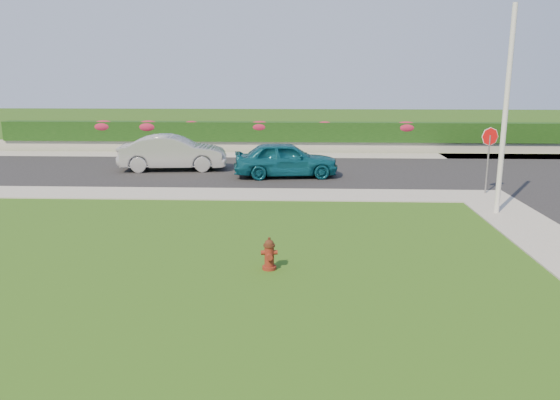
{
  "coord_description": "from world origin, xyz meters",
  "views": [
    {
      "loc": [
        0.38,
        -10.74,
        4.38
      ],
      "look_at": [
        -0.24,
        4.28,
        0.9
      ],
      "focal_mm": 35.0,
      "sensor_mm": 36.0,
      "label": 1
    }
  ],
  "objects_px": {
    "fire_hydrant": "(269,254)",
    "stop_sign": "(489,145)",
    "sedan_teal": "(286,159)",
    "utility_pole": "(505,113)",
    "sedan_silver": "(173,153)"
  },
  "relations": [
    {
      "from": "sedan_teal",
      "to": "sedan_silver",
      "type": "relative_size",
      "value": 0.92
    },
    {
      "from": "fire_hydrant",
      "to": "utility_pole",
      "type": "distance_m",
      "value": 9.28
    },
    {
      "from": "sedan_silver",
      "to": "fire_hydrant",
      "type": "bearing_deg",
      "value": -164.07
    },
    {
      "from": "sedan_silver",
      "to": "utility_pole",
      "type": "bearing_deg",
      "value": -127.76
    },
    {
      "from": "utility_pole",
      "to": "stop_sign",
      "type": "xyz_separation_m",
      "value": [
        0.6,
        2.97,
        -1.38
      ]
    },
    {
      "from": "fire_hydrant",
      "to": "stop_sign",
      "type": "relative_size",
      "value": 0.3
    },
    {
      "from": "sedan_silver",
      "to": "utility_pole",
      "type": "xyz_separation_m",
      "value": [
        12.22,
        -7.53,
        2.38
      ]
    },
    {
      "from": "sedan_silver",
      "to": "stop_sign",
      "type": "xyz_separation_m",
      "value": [
        12.82,
        -4.57,
        1.0
      ]
    },
    {
      "from": "utility_pole",
      "to": "sedan_teal",
      "type": "bearing_deg",
      "value": 139.22
    },
    {
      "from": "fire_hydrant",
      "to": "stop_sign",
      "type": "distance_m",
      "value": 11.39
    },
    {
      "from": "sedan_teal",
      "to": "utility_pole",
      "type": "relative_size",
      "value": 0.69
    },
    {
      "from": "utility_pole",
      "to": "sedan_silver",
      "type": "bearing_deg",
      "value": 148.34
    },
    {
      "from": "sedan_teal",
      "to": "stop_sign",
      "type": "bearing_deg",
      "value": -118.76
    },
    {
      "from": "sedan_silver",
      "to": "utility_pole",
      "type": "height_order",
      "value": "utility_pole"
    },
    {
      "from": "stop_sign",
      "to": "sedan_teal",
      "type": "bearing_deg",
      "value": 165.23
    }
  ]
}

